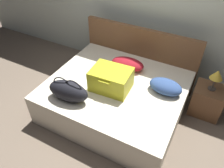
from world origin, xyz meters
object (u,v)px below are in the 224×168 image
pillow_near_headboard (128,64)px  table_lamp (217,75)px  bed (116,97)px  pillow_center_head (166,87)px  hard_case_large (111,79)px  nightstand (207,100)px  duffel_bag (68,91)px

pillow_near_headboard → table_lamp: size_ratio=1.56×
bed → pillow_center_head: (0.67, 0.18, 0.35)m
pillow_near_headboard → pillow_center_head: (0.69, -0.25, 0.00)m
pillow_near_headboard → hard_case_large: bearing=-91.0°
pillow_near_headboard → nightstand: (1.27, 0.17, -0.36)m
hard_case_large → duffel_bag: 0.61m
duffel_bag → table_lamp: (1.67, 1.17, 0.07)m
duffel_bag → table_lamp: duffel_bag is taller
bed → duffel_bag: 0.81m
table_lamp → nightstand: bearing=26.6°
nightstand → table_lamp: bearing=-153.4°
hard_case_large → pillow_near_headboard: size_ratio=1.09×
hard_case_large → pillow_near_headboard: (0.01, 0.53, -0.07)m
bed → pillow_near_headboard: (-0.02, 0.43, 0.34)m
hard_case_large → pillow_center_head: hard_case_large is taller
hard_case_large → nightstand: 1.52m
nightstand → table_lamp: table_lamp is taller
pillow_near_headboard → table_lamp: 1.29m
hard_case_large → bed: bearing=70.6°
duffel_bag → nightstand: size_ratio=1.24×
duffel_bag → nightstand: duffel_bag is taller
pillow_near_headboard → table_lamp: (1.27, 0.17, 0.12)m
bed → pillow_near_headboard: pillow_near_headboard is taller
duffel_bag → pillow_center_head: (1.09, 0.75, -0.06)m
hard_case_large → pillow_center_head: bearing=18.2°
duffel_bag → table_lamp: size_ratio=1.75×
hard_case_large → table_lamp: hard_case_large is taller
duffel_bag → nightstand: 2.08m
pillow_near_headboard → pillow_center_head: pillow_center_head is taller
hard_case_large → duffel_bag: duffel_bag is taller
nightstand → table_lamp: 0.49m
pillow_center_head → table_lamp: bearing=35.6°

